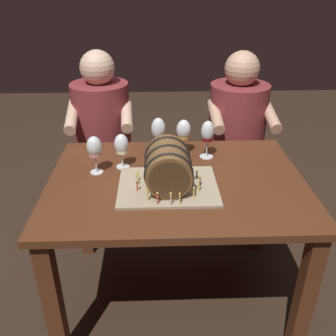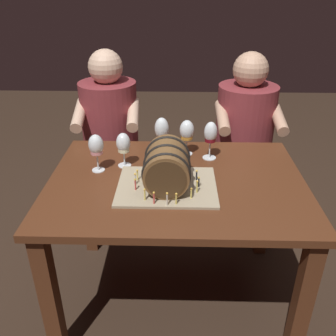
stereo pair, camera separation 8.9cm
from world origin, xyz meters
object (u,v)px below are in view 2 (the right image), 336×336
at_px(dining_table, 177,200).
at_px(wine_glass_red, 212,134).
at_px(person_seated_left, 112,146).
at_px(barrel_cake, 168,169).
at_px(wine_glass_amber, 188,132).
at_px(person_seated_right, 243,147).
at_px(wine_glass_empty, 163,129).
at_px(wine_glass_rose, 97,146).
at_px(wine_glass_white, 124,144).

distance_m(dining_table, wine_glass_red, 0.39).
distance_m(dining_table, person_seated_left, 0.87).
bearing_deg(barrel_cake, wine_glass_amber, 75.00).
relative_size(dining_table, person_seated_right, 1.01).
bearing_deg(wine_glass_empty, barrel_cake, -84.03).
relative_size(dining_table, wine_glass_amber, 6.28).
relative_size(dining_table, person_seated_left, 1.00).
bearing_deg(wine_glass_empty, wine_glass_rose, -145.81).
bearing_deg(wine_glass_amber, wine_glass_white, -155.30).
bearing_deg(person_seated_right, person_seated_left, -180.00).
bearing_deg(dining_table, wine_glass_rose, 168.30).
xyz_separation_m(barrel_cake, wine_glass_white, (-0.22, 0.21, 0.02)).
bearing_deg(person_seated_left, person_seated_right, 0.00).
xyz_separation_m(dining_table, wine_glass_empty, (-0.08, 0.29, 0.26)).
xyz_separation_m(wine_glass_white, wine_glass_empty, (0.18, 0.15, 0.02)).
relative_size(wine_glass_empty, wine_glass_rose, 1.06).
bearing_deg(wine_glass_red, barrel_cake, -125.06).
bearing_deg(barrel_cake, person_seated_right, 59.34).
distance_m(wine_glass_empty, person_seated_right, 0.76).
bearing_deg(wine_glass_empty, wine_glass_white, -139.81).
bearing_deg(person_seated_left, wine_glass_white, -73.75).
bearing_deg(wine_glass_rose, dining_table, -11.70).
height_order(wine_glass_red, wine_glass_amber, wine_glass_red).
relative_size(wine_glass_empty, wine_glass_amber, 1.05).
bearing_deg(wine_glass_red, dining_table, -126.46).
bearing_deg(barrel_cake, wine_glass_white, 136.79).
distance_m(wine_glass_amber, person_seated_right, 0.68).
relative_size(wine_glass_rose, wine_glass_amber, 0.99).
bearing_deg(wine_glass_empty, person_seated_left, 128.31).
distance_m(wine_glass_white, wine_glass_empty, 0.24).
distance_m(dining_table, wine_glass_rose, 0.47).
height_order(wine_glass_empty, person_seated_left, person_seated_left).
bearing_deg(wine_glass_rose, wine_glass_empty, 34.19).
relative_size(wine_glass_white, wine_glass_amber, 0.92).
xyz_separation_m(dining_table, person_seated_left, (-0.44, 0.75, -0.05)).
distance_m(wine_glass_amber, person_seated_left, 0.74).
xyz_separation_m(person_seated_left, person_seated_right, (0.88, 0.00, -0.00)).
xyz_separation_m(wine_glass_amber, person_seated_right, (0.39, 0.47, -0.30)).
relative_size(wine_glass_red, wine_glass_amber, 1.05).
height_order(barrel_cake, person_seated_left, person_seated_left).
relative_size(barrel_cake, wine_glass_amber, 2.33).
relative_size(wine_glass_red, person_seated_right, 0.17).
height_order(dining_table, wine_glass_rose, wine_glass_rose).
bearing_deg(person_seated_left, barrel_cake, -64.02).
height_order(wine_glass_white, person_seated_right, person_seated_right).
relative_size(person_seated_left, person_seated_right, 1.01).
bearing_deg(person_seated_right, wine_glass_white, -139.10).
relative_size(barrel_cake, wine_glass_empty, 2.22).
bearing_deg(person_seated_left, wine_glass_amber, -43.41).
relative_size(barrel_cake, person_seated_left, 0.37).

